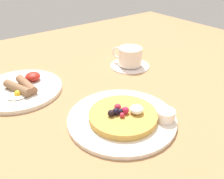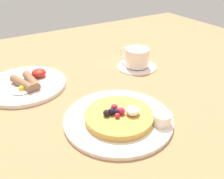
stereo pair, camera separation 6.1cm
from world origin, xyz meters
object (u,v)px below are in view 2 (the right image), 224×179
(pancake_plate, at_px, (118,119))
(syrup_ramekin, at_px, (162,118))
(breakfast_plate, at_px, (25,85))
(coffee_saucer, at_px, (137,66))
(coffee_cup, at_px, (137,57))

(pancake_plate, xyz_separation_m, syrup_ramekin, (0.08, -0.07, 0.02))
(breakfast_plate, distance_m, coffee_saucer, 0.39)
(coffee_saucer, xyz_separation_m, coffee_cup, (-0.00, 0.00, 0.04))
(pancake_plate, relative_size, syrup_ramekin, 5.90)
(syrup_ramekin, relative_size, breakfast_plate, 0.18)
(coffee_saucer, height_order, coffee_cup, coffee_cup)
(pancake_plate, distance_m, syrup_ramekin, 0.11)
(coffee_saucer, bearing_deg, pancake_plate, -134.57)
(syrup_ramekin, distance_m, coffee_cup, 0.35)
(coffee_saucer, bearing_deg, breakfast_plate, 170.20)
(pancake_plate, relative_size, coffee_cup, 2.43)
(pancake_plate, xyz_separation_m, coffee_saucer, (0.23, 0.24, -0.00))
(syrup_ramekin, xyz_separation_m, breakfast_plate, (-0.23, 0.38, -0.02))
(syrup_ramekin, bearing_deg, breakfast_plate, 121.45)
(pancake_plate, relative_size, breakfast_plate, 1.08)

